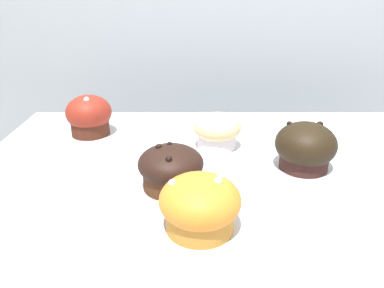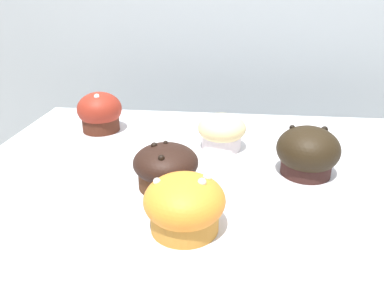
% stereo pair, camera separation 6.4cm
% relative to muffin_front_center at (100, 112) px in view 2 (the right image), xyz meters
% --- Properties ---
extents(wall_back, '(3.20, 0.10, 1.80)m').
position_rel_muffin_front_center_xyz_m(wall_back, '(0.33, 0.43, -0.03)').
color(wall_back, '#A8B2B7').
rests_on(wall_back, ground).
extents(muffin_front_center, '(0.10, 0.10, 0.09)m').
position_rel_muffin_front_center_xyz_m(muffin_front_center, '(0.00, 0.00, 0.00)').
color(muffin_front_center, '#4B2215').
rests_on(muffin_front_center, display_counter).
extents(muffin_back_left, '(0.10, 0.10, 0.08)m').
position_rel_muffin_front_center_xyz_m(muffin_back_left, '(0.41, -0.16, -0.00)').
color(muffin_back_left, '#361D19').
rests_on(muffin_back_left, display_counter).
extents(muffin_back_right, '(0.09, 0.09, 0.07)m').
position_rel_muffin_front_center_xyz_m(muffin_back_right, '(0.27, -0.07, -0.01)').
color(muffin_back_right, white).
rests_on(muffin_back_right, display_counter).
extents(muffin_front_left, '(0.11, 0.11, 0.08)m').
position_rel_muffin_front_center_xyz_m(muffin_front_left, '(0.23, -0.34, -0.00)').
color(muffin_front_left, '#C68430').
rests_on(muffin_front_left, display_counter).
extents(muffin_front_right, '(0.10, 0.10, 0.07)m').
position_rel_muffin_front_center_xyz_m(muffin_front_right, '(0.18, -0.23, -0.01)').
color(muffin_front_right, '#482815').
rests_on(muffin_front_right, display_counter).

